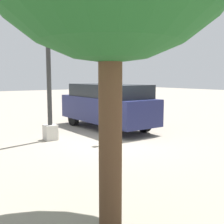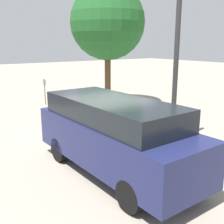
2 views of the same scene
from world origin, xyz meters
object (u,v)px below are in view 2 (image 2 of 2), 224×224
at_px(parked_van, 114,134).
at_px(street_tree, 108,23).
at_px(parking_meter_far, 45,86).
at_px(parking_meter_near, 112,107).
at_px(lamp_post, 175,86).

distance_m(parked_van, street_tree, 9.07).
bearing_deg(parking_meter_far, parking_meter_near, 0.92).
height_order(lamp_post, street_tree, street_tree).
bearing_deg(street_tree, parked_van, -33.78).
height_order(parking_meter_far, lamp_post, lamp_post).
bearing_deg(parking_meter_far, street_tree, 56.11).
xyz_separation_m(lamp_post, parked_van, (0.65, -2.93, -0.89)).
distance_m(parking_meter_near, parked_van, 2.88).
relative_size(parking_meter_far, street_tree, 0.23).
relative_size(lamp_post, parked_van, 1.15).
relative_size(parking_meter_far, lamp_post, 0.24).
bearing_deg(lamp_post, parking_meter_far, -173.07).
xyz_separation_m(parking_meter_near, parking_meter_far, (-6.76, 0.27, -0.06)).
height_order(parking_meter_near, parking_meter_far, parking_meter_near).
bearing_deg(parked_van, lamp_post, 101.68).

